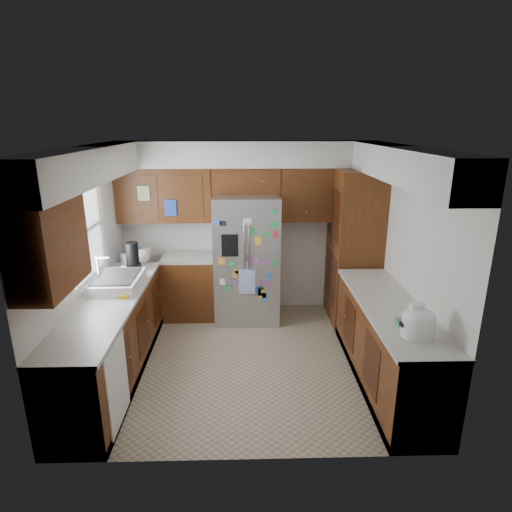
{
  "coord_description": "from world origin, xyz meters",
  "views": [
    {
      "loc": [
        -0.03,
        -4.55,
        2.73
      ],
      "look_at": [
        0.11,
        0.35,
        1.2
      ],
      "focal_mm": 30.0,
      "sensor_mm": 36.0,
      "label": 1
    }
  ],
  "objects_px": {
    "rice_cooker": "(418,322)",
    "paper_towel": "(415,318)",
    "fridge": "(247,258)",
    "pantry": "(354,247)"
  },
  "relations": [
    {
      "from": "fridge",
      "to": "paper_towel",
      "type": "xyz_separation_m",
      "value": [
        1.49,
        -2.32,
        0.17
      ]
    },
    {
      "from": "rice_cooker",
      "to": "pantry",
      "type": "bearing_deg",
      "value": 89.99
    },
    {
      "from": "paper_towel",
      "to": "rice_cooker",
      "type": "bearing_deg",
      "value": -82.65
    },
    {
      "from": "fridge",
      "to": "paper_towel",
      "type": "distance_m",
      "value": 2.76
    },
    {
      "from": "pantry",
      "to": "fridge",
      "type": "relative_size",
      "value": 1.19
    },
    {
      "from": "pantry",
      "to": "paper_towel",
      "type": "xyz_separation_m",
      "value": [
        -0.01,
        -2.27,
        -0.01
      ]
    },
    {
      "from": "rice_cooker",
      "to": "fridge",
      "type": "bearing_deg",
      "value": 122.24
    },
    {
      "from": "rice_cooker",
      "to": "paper_towel",
      "type": "xyz_separation_m",
      "value": [
        -0.01,
        0.06,
        0.01
      ]
    },
    {
      "from": "fridge",
      "to": "paper_towel",
      "type": "bearing_deg",
      "value": -57.25
    },
    {
      "from": "pantry",
      "to": "fridge",
      "type": "height_order",
      "value": "pantry"
    }
  ]
}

